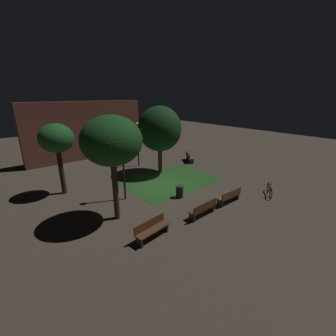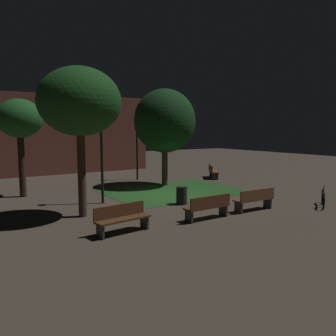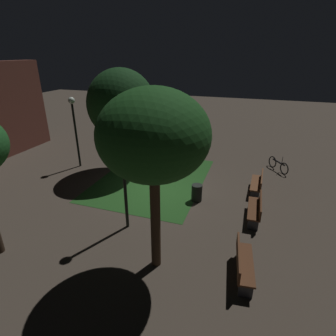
# 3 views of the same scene
# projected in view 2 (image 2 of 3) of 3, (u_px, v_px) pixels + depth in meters

# --- Properties ---
(ground_plane) EXTENTS (60.00, 60.00, 0.00)m
(ground_plane) POSITION_uv_depth(u_px,v_px,m) (167.00, 195.00, 16.49)
(ground_plane) COLOR #473D33
(grass_lawn) EXTENTS (6.95, 5.20, 0.01)m
(grass_lawn) POSITION_uv_depth(u_px,v_px,m) (175.00, 191.00, 17.55)
(grass_lawn) COLOR #23511E
(grass_lawn) RESTS_ON ground
(bench_front_left) EXTENTS (1.81, 0.51, 0.88)m
(bench_front_left) POSITION_uv_depth(u_px,v_px,m) (208.00, 206.00, 11.99)
(bench_front_left) COLOR #512D19
(bench_front_left) RESTS_ON ground
(bench_front_right) EXTENTS (1.81, 0.52, 0.88)m
(bench_front_right) POSITION_uv_depth(u_px,v_px,m) (255.00, 199.00, 13.28)
(bench_front_right) COLOR brown
(bench_front_right) RESTS_ON ground
(bench_path_side) EXTENTS (1.84, 0.68, 0.88)m
(bench_path_side) POSITION_uv_depth(u_px,v_px,m) (122.00, 218.00, 10.46)
(bench_path_side) COLOR #512D19
(bench_path_side) RESTS_ON ground
(bench_corner) EXTENTS (1.40, 1.76, 0.88)m
(bench_corner) POSITION_uv_depth(u_px,v_px,m) (213.00, 171.00, 22.29)
(bench_corner) COLOR brown
(bench_corner) RESTS_ON ground
(tree_tall_center) EXTENTS (3.48, 3.48, 5.47)m
(tree_tall_center) POSITION_uv_depth(u_px,v_px,m) (165.00, 121.00, 19.02)
(tree_tall_center) COLOR #38281C
(tree_tall_center) RESTS_ON ground
(tree_lawn_side) EXTENTS (2.96, 2.96, 5.42)m
(tree_lawn_side) POSITION_uv_depth(u_px,v_px,m) (80.00, 102.00, 11.99)
(tree_lawn_side) COLOR #423021
(tree_lawn_side) RESTS_ON ground
(tree_back_right) EXTENTS (2.08, 2.08, 4.63)m
(tree_back_right) POSITION_uv_depth(u_px,v_px,m) (20.00, 120.00, 15.73)
(tree_back_right) COLOR #2D2116
(tree_back_right) RESTS_ON ground
(lamp_post_plaza_west) EXTENTS (0.36, 0.36, 3.95)m
(lamp_post_plaza_west) POSITION_uv_depth(u_px,v_px,m) (137.00, 137.00, 21.30)
(lamp_post_plaza_west) COLOR black
(lamp_post_plaza_west) RESTS_ON ground
(lamp_post_plaza_east) EXTENTS (0.36, 0.36, 4.67)m
(lamp_post_plaza_east) POSITION_uv_depth(u_px,v_px,m) (101.00, 130.00, 14.36)
(lamp_post_plaza_east) COLOR black
(lamp_post_plaza_east) RESTS_ON ground
(trash_bin) EXTENTS (0.47, 0.47, 0.77)m
(trash_bin) POSITION_uv_depth(u_px,v_px,m) (182.00, 195.00, 14.47)
(trash_bin) COLOR black
(trash_bin) RESTS_ON ground
(bicycle) EXTENTS (1.42, 1.01, 0.93)m
(bicycle) POSITION_uv_depth(u_px,v_px,m) (323.00, 198.00, 14.08)
(bicycle) COLOR black
(bicycle) RESTS_ON ground
(building_wall_backdrop) EXTENTS (11.76, 0.80, 5.66)m
(building_wall_backdrop) POSITION_uv_depth(u_px,v_px,m) (73.00, 135.00, 24.58)
(building_wall_backdrop) COLOR brown
(building_wall_backdrop) RESTS_ON ground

